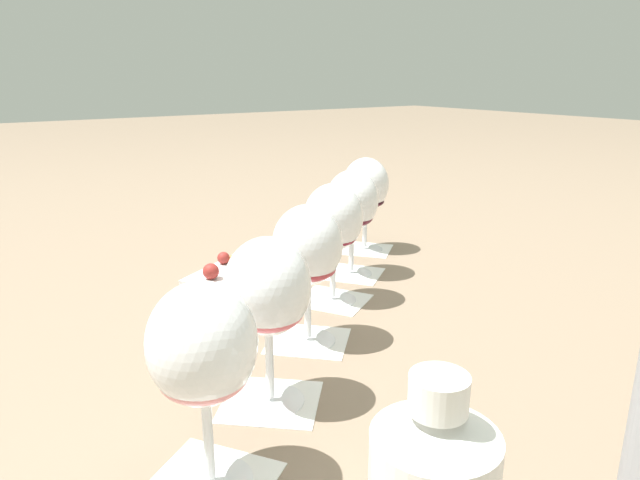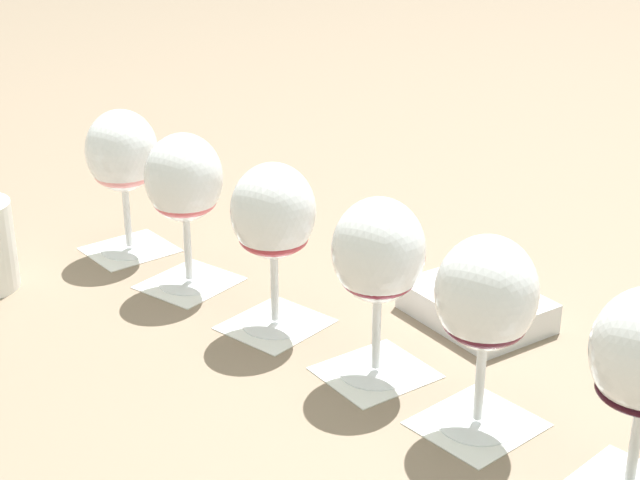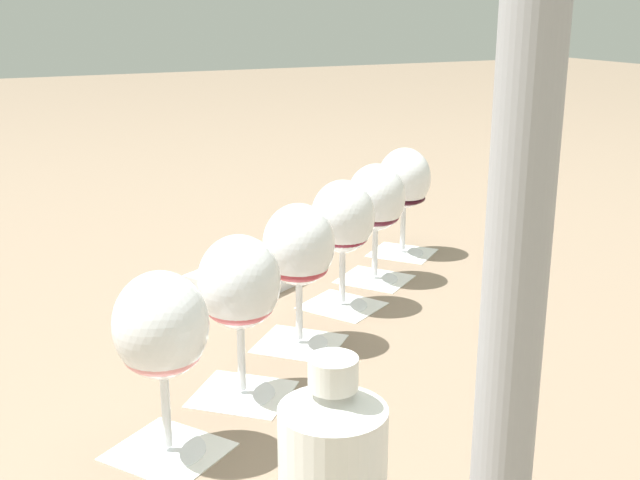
# 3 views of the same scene
# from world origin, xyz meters

# --- Properties ---
(ground_plane) EXTENTS (8.00, 8.00, 0.00)m
(ground_plane) POSITION_xyz_m (0.00, 0.00, 0.00)
(ground_plane) COLOR #7F6B56
(tasting_card_0) EXTENTS (0.14, 0.14, 0.00)m
(tasting_card_0) POSITION_xyz_m (-0.27, -0.22, 0.00)
(tasting_card_0) COLOR white
(tasting_card_0) RESTS_ON ground_plane
(tasting_card_1) EXTENTS (0.14, 0.14, 0.00)m
(tasting_card_1) POSITION_xyz_m (-0.16, -0.14, 0.00)
(tasting_card_1) COLOR white
(tasting_card_1) RESTS_ON ground_plane
(tasting_card_2) EXTENTS (0.14, 0.14, 0.00)m
(tasting_card_2) POSITION_xyz_m (-0.05, -0.04, 0.00)
(tasting_card_2) COLOR white
(tasting_card_2) RESTS_ON ground_plane
(tasting_card_3) EXTENTS (0.13, 0.14, 0.00)m
(tasting_card_3) POSITION_xyz_m (0.06, 0.05, 0.00)
(tasting_card_3) COLOR white
(tasting_card_3) RESTS_ON ground_plane
(tasting_card_4) EXTENTS (0.14, 0.14, 0.00)m
(tasting_card_4) POSITION_xyz_m (0.16, 0.13, 0.00)
(tasting_card_4) COLOR white
(tasting_card_4) RESTS_ON ground_plane
(tasting_card_5) EXTENTS (0.14, 0.14, 0.00)m
(tasting_card_5) POSITION_xyz_m (0.27, 0.23, 0.00)
(tasting_card_5) COLOR white
(tasting_card_5) RESTS_ON ground_plane
(wine_glass_0) EXTENTS (0.09, 0.09, 0.18)m
(wine_glass_0) POSITION_xyz_m (-0.27, -0.22, 0.12)
(wine_glass_0) COLOR white
(wine_glass_0) RESTS_ON tasting_card_0
(wine_glass_1) EXTENTS (0.09, 0.09, 0.18)m
(wine_glass_1) POSITION_xyz_m (-0.16, -0.14, 0.12)
(wine_glass_1) COLOR white
(wine_glass_1) RESTS_ON tasting_card_1
(wine_glass_2) EXTENTS (0.09, 0.09, 0.18)m
(wine_glass_2) POSITION_xyz_m (-0.05, -0.04, 0.13)
(wine_glass_2) COLOR white
(wine_glass_2) RESTS_ON tasting_card_2
(wine_glass_3) EXTENTS (0.09, 0.09, 0.18)m
(wine_glass_3) POSITION_xyz_m (0.06, 0.05, 0.12)
(wine_glass_3) COLOR white
(wine_glass_3) RESTS_ON tasting_card_3
(wine_glass_4) EXTENTS (0.09, 0.09, 0.18)m
(wine_glass_4) POSITION_xyz_m (0.16, 0.13, 0.12)
(wine_glass_4) COLOR white
(wine_glass_4) RESTS_ON tasting_card_4
(wine_glass_5) EXTENTS (0.09, 0.09, 0.18)m
(wine_glass_5) POSITION_xyz_m (0.27, 0.23, 0.13)
(wine_glass_5) COLOR white
(wine_glass_5) RESTS_ON tasting_card_5
(ceramic_vase) EXTENTS (0.09, 0.09, 0.15)m
(ceramic_vase) POSITION_xyz_m (-0.17, -0.39, 0.07)
(ceramic_vase) COLOR white
(ceramic_vase) RESTS_ON ground_plane
(snack_dish) EXTENTS (0.18, 0.17, 0.06)m
(snack_dish) POSITION_xyz_m (-0.04, 0.18, 0.02)
(snack_dish) COLOR silver
(snack_dish) RESTS_ON ground_plane
(umbrella_pole) EXTENTS (0.05, 0.05, 0.73)m
(umbrella_pole) POSITION_xyz_m (-0.08, -0.49, 0.37)
(umbrella_pole) COLOR #99999E
(umbrella_pole) RESTS_ON ground_plane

